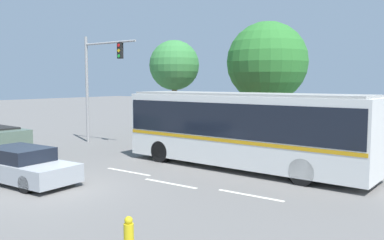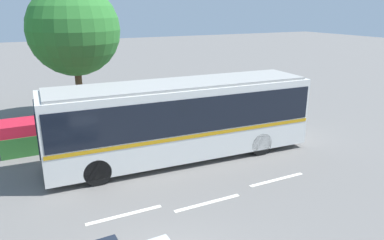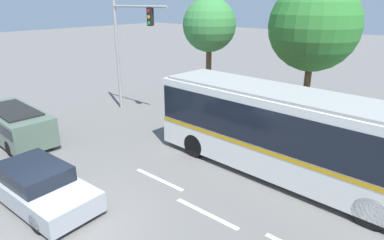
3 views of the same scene
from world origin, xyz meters
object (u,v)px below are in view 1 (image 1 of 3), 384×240
Objects in this scene: city_bus at (242,126)px; traffic_light_pole at (97,75)px; sedan_foreground at (21,166)px; street_tree_centre at (267,62)px; fire_hydrant at (129,237)px; street_tree_left at (174,66)px.

city_bus is 1.72× the size of traffic_light_pole.
sedan_foreground is 15.91m from street_tree_centre.
street_tree_centre is (7.99, 6.80, 0.79)m from traffic_light_pole.
fire_hydrant is (2.31, -9.20, -1.45)m from city_bus.
sedan_foreground is 10.39m from traffic_light_pole.
traffic_light_pole is at bearing 141.16° from fire_hydrant.
sedan_foreground is 0.73× the size of street_tree_left.
city_bus is at bearing 49.35° from sedan_foreground.
street_tree_left is 0.88× the size of street_tree_centre.
city_bus is 2.35× the size of sedan_foreground.
city_bus reaches higher than sedan_foreground.
street_tree_left is at bearing 101.52° from sedan_foreground.
city_bus is at bearing 104.11° from fire_hydrant.
street_tree_left is 19.59m from fire_hydrant.
traffic_light_pole is 0.99× the size of street_tree_left.
street_tree_left is at bearing 68.36° from traffic_light_pole.
street_tree_centre is at bearing -68.67° from city_bus.
city_bus is 9.12m from street_tree_centre.
fire_hydrant is at bearing -18.27° from sedan_foreground.
fire_hydrant is at bearing -73.70° from street_tree_centre.
street_tree_left is 6.25m from street_tree_centre.
traffic_light_pole is at bearing 120.23° from sedan_foreground.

